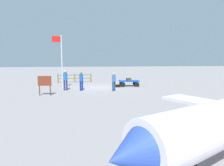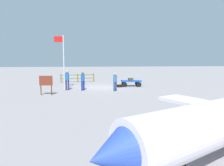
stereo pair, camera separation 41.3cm
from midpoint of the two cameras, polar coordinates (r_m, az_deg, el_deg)
ground_plane at (r=19.53m, az=-2.54°, el=-1.29°), size 120.00×120.00×0.00m
luggage_cart at (r=20.44m, az=6.10°, el=0.28°), size 2.16×1.36×0.60m
suitcase_tan at (r=20.09m, az=6.03°, el=1.03°), size 0.51×0.43×0.29m
suitcase_maroon at (r=19.68m, az=2.80°, el=-0.86°), size 0.56×0.38×0.25m
worker_lead at (r=17.15m, az=1.59°, el=0.72°), size 0.44×0.44×1.62m
worker_trailing at (r=17.67m, az=-7.83°, el=1.02°), size 0.46×0.46×1.70m
worker_supervisor at (r=18.09m, az=-12.28°, el=1.38°), size 0.42×0.42×1.82m
flagpole at (r=18.77m, az=-13.50°, el=7.08°), size 0.88×0.10×4.96m
signboard at (r=15.94m, az=-17.95°, el=0.19°), size 1.01×0.14×1.51m
wooden_fence at (r=24.44m, az=-9.49°, el=1.66°), size 4.06×0.57×1.04m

